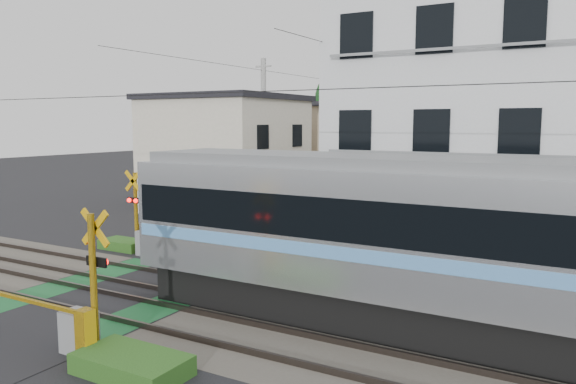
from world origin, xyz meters
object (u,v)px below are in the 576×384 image
Objects in this scene: commuter_train at (537,253)px; pedestrian at (436,178)px; apartment_block at (499,127)px; crossing_signal_near at (79,322)px; crossing_signal_far at (146,236)px.

pedestrian is (-9.79, 28.79, -1.38)m from commuter_train.
apartment_block reaches higher than commuter_train.
commuter_train reaches higher than crossing_signal_near.
crossing_signal_far is (-13.30, 2.45, -1.42)m from commuter_train.
apartment_block is (5.91, 13.15, 3.94)m from crossing_signal_near.
crossing_signal_far is 3.15× the size of pedestrian.
commuter_train is at bearing -75.05° from apartment_block.
commuter_train is at bearing -10.45° from crossing_signal_far.
pedestrian is at bearing 108.78° from commuter_train.
commuter_train is at bearing 119.09° from pedestrian.
crossing_signal_far is 13.14m from apartment_block.
commuter_train is 8.95m from apartment_block.
pedestrian is at bearing 110.28° from apartment_block.
commuter_train reaches higher than pedestrian.
commuter_train is 12.90× the size of pedestrian.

